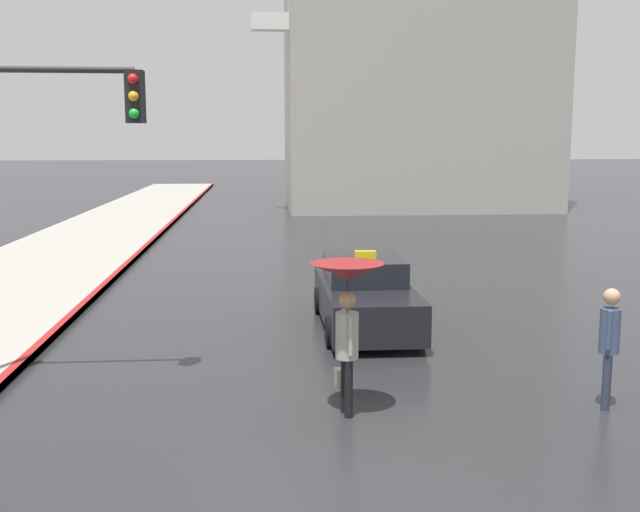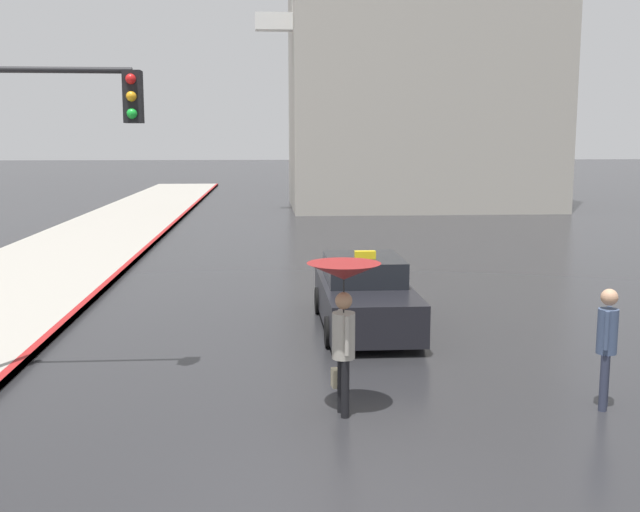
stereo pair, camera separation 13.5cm
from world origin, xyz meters
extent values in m
cube|color=black|center=(1.25, 8.03, 0.56)|extent=(1.80, 4.62, 0.80)
cube|color=black|center=(1.25, 8.26, 1.23)|extent=(1.58, 2.08, 0.53)
cylinder|color=black|center=(2.10, 6.59, 0.30)|extent=(0.20, 0.60, 0.60)
cylinder|color=black|center=(0.39, 6.59, 0.30)|extent=(0.20, 0.60, 0.60)
cylinder|color=black|center=(2.10, 9.46, 0.30)|extent=(0.20, 0.60, 0.60)
cylinder|color=black|center=(0.39, 9.46, 0.30)|extent=(0.20, 0.60, 0.60)
cube|color=yellow|center=(1.25, 8.03, 1.57)|extent=(0.44, 0.16, 0.16)
cylinder|color=black|center=(0.29, 2.87, 0.42)|extent=(0.14, 0.14, 0.85)
cylinder|color=black|center=(0.26, 3.09, 0.42)|extent=(0.14, 0.14, 0.85)
cylinder|color=gray|center=(0.28, 2.98, 1.18)|extent=(0.37, 0.37, 0.67)
sphere|color=#997051|center=(0.28, 2.98, 1.69)|extent=(0.25, 0.25, 0.25)
cylinder|color=gray|center=(0.30, 2.78, 1.23)|extent=(0.08, 0.08, 0.57)
cylinder|color=gray|center=(0.25, 3.19, 1.23)|extent=(0.08, 0.08, 0.57)
cone|color=maroon|center=(0.28, 2.98, 2.11)|extent=(1.05, 1.05, 0.24)
cylinder|color=black|center=(0.28, 2.98, 1.76)|extent=(0.02, 0.02, 0.70)
cube|color=#BFB28C|center=(0.19, 3.26, 0.47)|extent=(0.12, 0.19, 0.28)
cylinder|color=#2D3347|center=(4.20, 3.06, 0.42)|extent=(0.16, 0.16, 0.84)
cylinder|color=#2D3347|center=(4.10, 2.86, 0.42)|extent=(0.16, 0.16, 0.84)
cylinder|color=#3D4C6B|center=(4.15, 2.96, 1.18)|extent=(0.40, 0.40, 0.67)
sphere|color=tan|center=(4.15, 2.96, 1.69)|extent=(0.25, 0.25, 0.25)
cylinder|color=#3D4C6B|center=(4.24, 3.12, 1.23)|extent=(0.10, 0.10, 0.57)
cylinder|color=#3D4C6B|center=(4.06, 2.80, 1.23)|extent=(0.10, 0.10, 0.57)
cylinder|color=black|center=(-4.25, 4.66, 5.00)|extent=(2.81, 0.10, 0.10)
cube|color=black|center=(-2.85, 4.66, 4.60)|extent=(0.28, 0.28, 0.80)
sphere|color=red|center=(-2.85, 4.50, 4.86)|extent=(0.16, 0.16, 0.16)
sphere|color=orange|center=(-2.85, 4.50, 4.60)|extent=(0.16, 0.16, 0.16)
sphere|color=green|center=(-2.85, 4.50, 4.34)|extent=(0.16, 0.16, 0.16)
cube|color=white|center=(1.85, 34.38, 7.13)|extent=(0.90, 0.90, 14.25)
cube|color=white|center=(1.85, 34.38, 10.26)|extent=(6.27, 0.90, 0.90)
camera|label=1|loc=(-0.94, -7.33, 3.93)|focal=42.00mm
camera|label=2|loc=(-0.81, -7.34, 3.93)|focal=42.00mm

